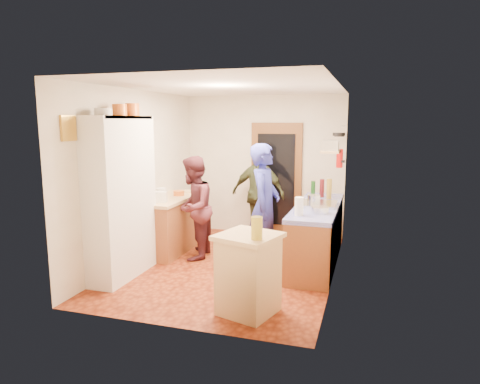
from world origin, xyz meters
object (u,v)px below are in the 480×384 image
at_px(person_hob, 266,206).
at_px(person_left, 196,207).
at_px(hutch_body, 121,198).
at_px(person_back, 258,194).
at_px(right_counter_base, 317,236).
at_px(island_base, 248,276).

xyz_separation_m(person_hob, person_left, (-1.14, 0.07, -0.10)).
xyz_separation_m(hutch_body, person_hob, (1.80, 0.96, -0.19)).
relative_size(hutch_body, person_back, 1.30).
xyz_separation_m(hutch_body, person_back, (1.34, 2.27, -0.25)).
distance_m(person_hob, person_left, 1.15).
bearing_deg(right_counter_base, hutch_body, -152.53).
bearing_deg(person_hob, right_counter_base, -63.90).
distance_m(hutch_body, person_hob, 2.05).
bearing_deg(island_base, hutch_body, 162.44).
bearing_deg(person_back, person_left, -110.79).
bearing_deg(hutch_body, person_back, 59.53).
relative_size(right_counter_base, person_left, 1.37).
xyz_separation_m(hutch_body, island_base, (1.98, -0.63, -0.67)).
height_order(right_counter_base, person_back, person_back).
relative_size(person_hob, person_left, 1.13).
distance_m(right_counter_base, island_base, 2.00).
height_order(right_counter_base, person_left, person_left).
relative_size(right_counter_base, person_hob, 1.21).
relative_size(hutch_body, right_counter_base, 1.00).
bearing_deg(person_back, hutch_body, -112.34).
bearing_deg(right_counter_base, person_hob, -154.29).
bearing_deg(hutch_body, person_left, 57.75).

